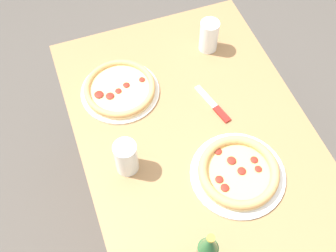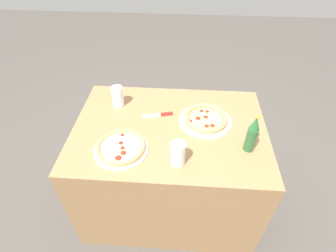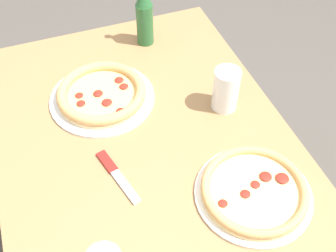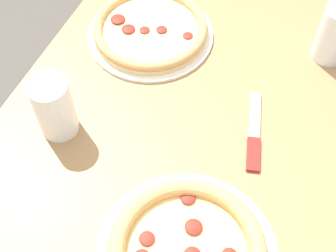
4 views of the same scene
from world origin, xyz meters
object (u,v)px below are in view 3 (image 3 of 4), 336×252
Objects in this scene: knife at (116,174)px; pizza_margherita at (102,94)px; pizza_pepperoni at (254,191)px; glass_orange_juice at (226,91)px; beer_bottle at (144,14)px.

pizza_margherita is at bearing -7.17° from knife.
pizza_pepperoni is 2.20× the size of glass_orange_juice.
pizza_pepperoni is 0.53m from pizza_margherita.
pizza_pepperoni is 0.35m from knife.
pizza_margherita reaches higher than knife.
beer_bottle reaches higher than pizza_pepperoni.
glass_orange_juice is (-0.15, -0.33, 0.04)m from pizza_margherita.
knife is at bearing 172.83° from pizza_margherita.
beer_bottle is at bearing 4.74° from pizza_pepperoni.
beer_bottle is at bearing -43.30° from pizza_margherita.
beer_bottle is at bearing 17.76° from glass_orange_juice.
knife is (-0.51, 0.25, -0.11)m from beer_bottle.
glass_orange_juice is 0.40m from beer_bottle.
beer_bottle is 1.23× the size of knife.
beer_bottle is (0.68, 0.06, 0.09)m from pizza_pepperoni.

